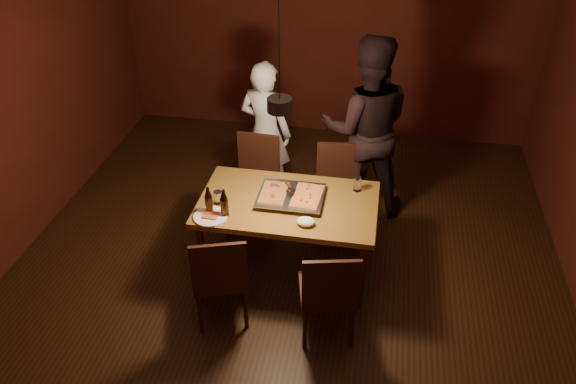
% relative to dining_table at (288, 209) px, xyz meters
% --- Properties ---
extents(room_shell, '(6.00, 6.00, 6.00)m').
position_rel_dining_table_xyz_m(room_shell, '(-0.02, -0.23, 0.72)').
color(room_shell, '#341A0E').
rests_on(room_shell, ground).
extents(dining_table, '(1.50, 0.90, 0.75)m').
position_rel_dining_table_xyz_m(dining_table, '(0.00, 0.00, 0.00)').
color(dining_table, olive).
rests_on(dining_table, floor).
extents(chair_far_left, '(0.44, 0.44, 0.49)m').
position_rel_dining_table_xyz_m(chair_far_left, '(-0.46, 0.76, -0.14)').
color(chair_far_left, '#38190F').
rests_on(chair_far_left, floor).
extents(chair_far_right, '(0.47, 0.47, 0.49)m').
position_rel_dining_table_xyz_m(chair_far_right, '(0.36, 0.73, -0.14)').
color(chair_far_right, '#38190F').
rests_on(chair_far_right, floor).
extents(chair_near_left, '(0.53, 0.53, 0.49)m').
position_rel_dining_table_xyz_m(chair_near_left, '(-0.40, -0.72, -0.14)').
color(chair_near_left, '#38190F').
rests_on(chair_near_left, floor).
extents(chair_near_right, '(0.50, 0.50, 0.49)m').
position_rel_dining_table_xyz_m(chair_near_right, '(0.44, -0.75, -0.14)').
color(chair_near_right, '#38190F').
rests_on(chair_near_right, floor).
extents(pizza_tray, '(0.55, 0.45, 0.05)m').
position_rel_dining_table_xyz_m(pizza_tray, '(0.02, 0.04, 0.10)').
color(pizza_tray, silver).
rests_on(pizza_tray, dining_table).
extents(pizza_meat, '(0.22, 0.34, 0.02)m').
position_rel_dining_table_xyz_m(pizza_meat, '(-0.13, 0.03, 0.13)').
color(pizza_meat, maroon).
rests_on(pizza_meat, pizza_tray).
extents(pizza_cheese, '(0.26, 0.38, 0.02)m').
position_rel_dining_table_xyz_m(pizza_cheese, '(0.16, 0.04, 0.13)').
color(pizza_cheese, gold).
rests_on(pizza_cheese, pizza_tray).
extents(spatula, '(0.20, 0.25, 0.04)m').
position_rel_dining_table_xyz_m(spatula, '(0.03, 0.05, 0.14)').
color(spatula, silver).
rests_on(spatula, pizza_tray).
extents(beer_bottle_a, '(0.06, 0.06, 0.24)m').
position_rel_dining_table_xyz_m(beer_bottle_a, '(-0.61, -0.26, 0.19)').
color(beer_bottle_a, black).
rests_on(beer_bottle_a, dining_table).
extents(beer_bottle_b, '(0.07, 0.07, 0.25)m').
position_rel_dining_table_xyz_m(beer_bottle_b, '(-0.47, -0.28, 0.20)').
color(beer_bottle_b, black).
rests_on(beer_bottle_b, dining_table).
extents(water_glass_left, '(0.07, 0.07, 0.11)m').
position_rel_dining_table_xyz_m(water_glass_left, '(-0.57, -0.12, 0.13)').
color(water_glass_left, silver).
rests_on(water_glass_left, dining_table).
extents(water_glass_right, '(0.06, 0.06, 0.13)m').
position_rel_dining_table_xyz_m(water_glass_right, '(0.56, 0.28, 0.14)').
color(water_glass_right, silver).
rests_on(water_glass_right, dining_table).
extents(plate_slice, '(0.28, 0.28, 0.03)m').
position_rel_dining_table_xyz_m(plate_slice, '(-0.58, -0.33, 0.08)').
color(plate_slice, white).
rests_on(plate_slice, dining_table).
extents(napkin, '(0.15, 0.11, 0.06)m').
position_rel_dining_table_xyz_m(napkin, '(0.20, -0.29, 0.11)').
color(napkin, white).
rests_on(napkin, dining_table).
extents(diner_white, '(0.63, 0.49, 1.52)m').
position_rel_dining_table_xyz_m(diner_white, '(-0.44, 1.16, 0.08)').
color(diner_white, white).
rests_on(diner_white, floor).
extents(diner_dark, '(0.99, 0.82, 1.86)m').
position_rel_dining_table_xyz_m(diner_dark, '(0.56, 1.10, 0.25)').
color(diner_dark, black).
rests_on(diner_dark, floor).
extents(pendant_lamp, '(0.18, 0.18, 1.10)m').
position_rel_dining_table_xyz_m(pendant_lamp, '(-0.02, -0.23, 1.08)').
color(pendant_lamp, black).
rests_on(pendant_lamp, ceiling).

